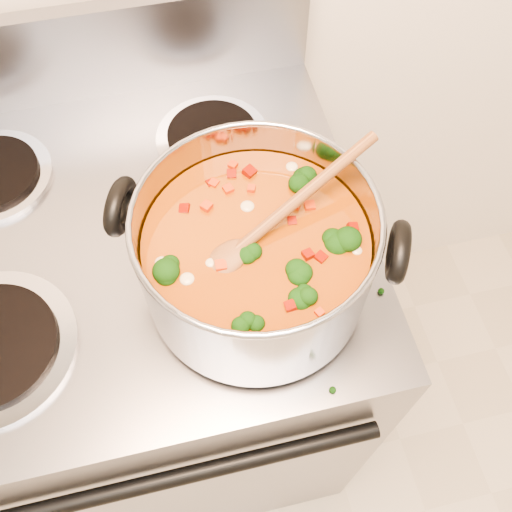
% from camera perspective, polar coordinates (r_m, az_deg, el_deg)
% --- Properties ---
extents(electric_range, '(0.73, 0.66, 1.08)m').
position_cam_1_polar(electric_range, '(1.26, -9.60, -8.88)').
color(electric_range, gray).
rests_on(electric_range, ground).
extents(stockpot, '(0.35, 0.29, 0.17)m').
position_cam_1_polar(stockpot, '(0.71, 0.04, 0.09)').
color(stockpot, '#9E9EA6').
rests_on(stockpot, electric_range).
extents(wooden_spoon, '(0.25, 0.13, 0.09)m').
position_cam_1_polar(wooden_spoon, '(0.67, 0.85, 2.87)').
color(wooden_spoon, brown).
rests_on(wooden_spoon, stockpot).
extents(cooktop_crumbs, '(0.26, 0.31, 0.01)m').
position_cam_1_polar(cooktop_crumbs, '(0.86, 1.96, 5.13)').
color(cooktop_crumbs, black).
rests_on(cooktop_crumbs, electric_range).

